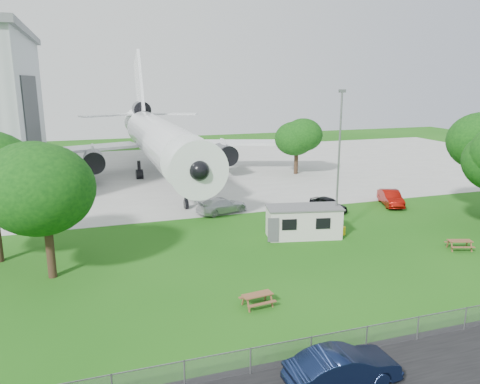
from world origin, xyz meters
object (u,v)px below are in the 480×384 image
object	(u,v)px
airliner	(158,138)
picnic_east	(459,250)
picnic_west	(257,306)
site_cabin	(304,222)
car_centre_sedan	(343,368)

from	to	relation	value
airliner	picnic_east	bearing A→B (deg)	-63.60
picnic_west	site_cabin	bearing A→B (deg)	45.75
picnic_east	site_cabin	bearing A→B (deg)	164.61
site_cabin	picnic_east	size ratio (longest dim) A/B	3.87
airliner	picnic_west	bearing A→B (deg)	-90.65
picnic_west	car_centre_sedan	world-z (taller)	car_centre_sedan
airliner	picnic_west	size ratio (longest dim) A/B	26.52
picnic_west	picnic_east	distance (m)	18.53
airliner	picnic_west	xyz separation A→B (m)	(-0.45, -39.39, -5.27)
site_cabin	picnic_west	bearing A→B (deg)	-127.60
airliner	car_centre_sedan	bearing A→B (deg)	-89.42
site_cabin	picnic_east	world-z (taller)	site_cabin
car_centre_sedan	picnic_west	bearing A→B (deg)	5.46
site_cabin	picnic_west	distance (m)	13.19
airliner	picnic_east	xyz separation A→B (m)	(17.70, -35.64, -5.27)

